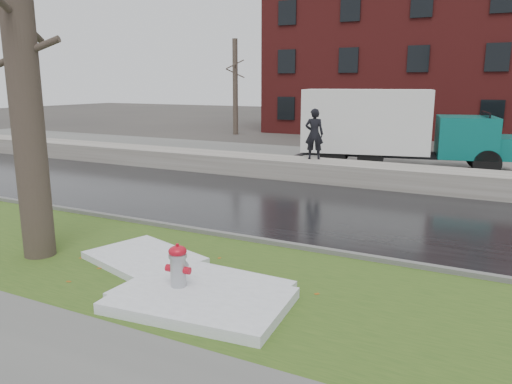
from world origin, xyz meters
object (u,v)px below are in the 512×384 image
at_px(tree, 21,59).
at_px(box_truck, 392,127).
at_px(worker, 314,134).
at_px(fire_hydrant, 178,268).

bearing_deg(tree, box_truck, 74.38).
bearing_deg(box_truck, worker, -132.19).
height_order(fire_hydrant, box_truck, box_truck).
bearing_deg(worker, fire_hydrant, 83.62).
bearing_deg(box_truck, tree, -117.69).
height_order(tree, worker, tree).
relative_size(tree, worker, 4.17).
relative_size(fire_hydrant, tree, 0.12).
bearing_deg(box_truck, fire_hydrant, -102.90).
xyz_separation_m(fire_hydrant, worker, (-1.86, 11.20, 1.16)).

